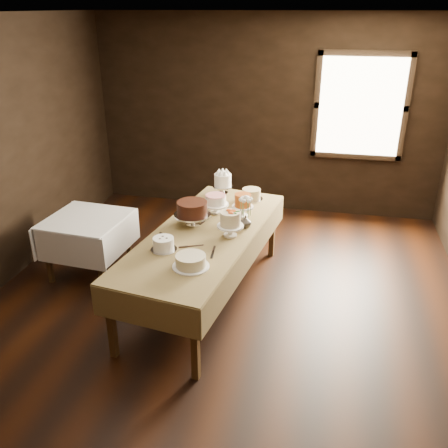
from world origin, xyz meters
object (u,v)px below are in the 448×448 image
(display_table, at_px, (205,237))
(cake_meringue, at_px, (223,185))
(cake_swirl, at_px, (164,244))
(cake_chocolate, at_px, (192,214))
(cake_flowers, at_px, (230,225))
(cake_server_a, at_px, (196,246))
(cake_server_e, at_px, (167,239))
(cake_lattice, at_px, (216,205))
(cake_server_c, at_px, (208,219))
(cake_speckled, at_px, (251,195))
(cake_server_b, at_px, (212,255))
(cake_server_d, at_px, (236,224))
(cake_cream, at_px, (191,262))
(side_table, at_px, (87,224))

(display_table, height_order, cake_meringue, cake_meringue)
(cake_swirl, bearing_deg, display_table, 59.52)
(display_table, distance_m, cake_chocolate, 0.27)
(cake_meringue, bearing_deg, cake_flowers, -73.92)
(cake_server_a, distance_m, cake_server_e, 0.33)
(cake_lattice, xyz_separation_m, cake_server_c, (-0.04, -0.19, -0.09))
(cake_swirl, xyz_separation_m, cake_server_c, (0.23, 0.78, -0.06))
(cake_server_c, bearing_deg, cake_speckled, -12.91)
(cake_speckled, relative_size, cake_server_b, 1.14)
(cake_chocolate, relative_size, cake_server_d, 1.84)
(cake_cream, distance_m, cake_server_e, 0.60)
(cake_flowers, distance_m, cake_server_d, 0.31)
(cake_server_e, bearing_deg, cake_server_d, 89.19)
(display_table, xyz_separation_m, cake_swirl, (-0.28, -0.47, 0.12))
(cake_lattice, height_order, cake_chocolate, cake_chocolate)
(cake_server_a, bearing_deg, cake_meringue, 66.74)
(cake_chocolate, distance_m, cake_server_d, 0.47)
(side_table, distance_m, cake_meringue, 1.65)
(cake_speckled, distance_m, cake_chocolate, 0.98)
(cake_lattice, relative_size, cake_server_e, 1.17)
(cake_cream, xyz_separation_m, cake_server_d, (0.22, 0.97, -0.05))
(cake_server_a, bearing_deg, cake_server_e, 141.55)
(side_table, bearing_deg, cake_server_c, 3.47)
(display_table, xyz_separation_m, cake_server_d, (0.27, 0.25, 0.06))
(cake_cream, height_order, cake_server_a, cake_cream)
(display_table, relative_size, cake_server_c, 10.94)
(cake_meringue, relative_size, cake_server_c, 1.11)
(cake_server_b, distance_m, cake_server_c, 0.81)
(cake_server_c, height_order, cake_server_e, same)
(display_table, relative_size, cake_lattice, 9.32)
(cake_lattice, distance_m, cake_flowers, 0.60)
(cake_chocolate, bearing_deg, cake_speckled, 60.70)
(cake_lattice, bearing_deg, cake_swirl, -105.69)
(cake_speckled, bearing_deg, cake_meringue, 163.32)
(cake_server_c, bearing_deg, cake_flowers, -122.04)
(cake_chocolate, bearing_deg, cake_server_e, -112.79)
(cake_cream, height_order, cake_server_e, cake_cream)
(cake_meringue, bearing_deg, cake_server_c, -89.52)
(cake_swirl, relative_size, cake_server_e, 1.13)
(cake_server_e, bearing_deg, cake_server_c, 113.31)
(display_table, distance_m, cake_swirl, 0.56)
(cake_speckled, bearing_deg, cake_server_d, -93.01)
(cake_server_a, relative_size, cake_server_b, 1.00)
(side_table, relative_size, cake_swirl, 3.28)
(cake_server_b, height_order, cake_server_d, same)
(cake_swirl, height_order, cake_server_d, cake_swirl)
(cake_server_e, bearing_deg, cake_server_b, 26.59)
(cake_swirl, bearing_deg, cake_server_e, 102.20)
(cake_lattice, bearing_deg, cake_server_e, -113.05)
(cake_lattice, bearing_deg, cake_chocolate, -113.31)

